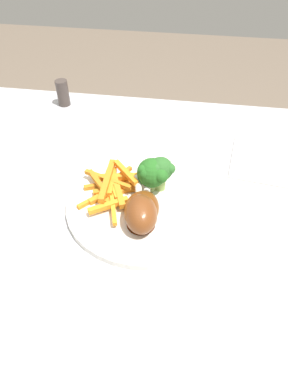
{
  "coord_description": "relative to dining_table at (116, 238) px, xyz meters",
  "views": [
    {
      "loc": [
        0.12,
        -0.43,
        1.17
      ],
      "look_at": [
        0.06,
        0.0,
        0.76
      ],
      "focal_mm": 32.33,
      "sensor_mm": 36.0,
      "label": 1
    }
  ],
  "objects": [
    {
      "name": "napkin",
      "position": [
        0.3,
        0.16,
        0.1
      ],
      "size": [
        0.19,
        0.16,
        0.0
      ],
      "primitive_type": "cube",
      "rotation": [
        0.0,
        0.0,
        3.01
      ],
      "color": "white",
      "rests_on": "dining_table"
    },
    {
      "name": "carrot_fries_pile",
      "position": [
        -0.0,
        0.02,
        0.13
      ],
      "size": [
        0.11,
        0.15,
        0.03
      ],
      "color": "orange",
      "rests_on": "dinner_plate"
    },
    {
      "name": "broccoli_floret_front",
      "position": [
        0.08,
        0.03,
        0.16
      ],
      "size": [
        0.05,
        0.05,
        0.07
      ],
      "color": "#91B159",
      "rests_on": "dinner_plate"
    },
    {
      "name": "dining_table",
      "position": [
        0.0,
        0.0,
        0.0
      ],
      "size": [
        1.21,
        0.77,
        0.73
      ],
      "color": "#B7B7BC",
      "rests_on": "ground_plane"
    },
    {
      "name": "chicken_drumstick_far",
      "position": [
        0.06,
        -0.05,
        0.14
      ],
      "size": [
        0.07,
        0.14,
        0.05
      ],
      "color": "#4E220F",
      "rests_on": "dinner_plate"
    },
    {
      "name": "dinner_plate",
      "position": [
        0.06,
        0.0,
        0.11
      ],
      "size": [
        0.27,
        0.27,
        0.01
      ],
      "primitive_type": "cylinder",
      "color": "white",
      "rests_on": "dining_table"
    },
    {
      "name": "ground_plane",
      "position": [
        0.0,
        0.0,
        -0.63
      ],
      "size": [
        6.0,
        6.0,
        0.0
      ],
      "primitive_type": "plane",
      "color": "#6B5B4C"
    },
    {
      "name": "chicken_drumstick_near",
      "position": [
        0.06,
        -0.04,
        0.13
      ],
      "size": [
        0.06,
        0.14,
        0.04
      ],
      "color": "#4B200A",
      "rests_on": "dinner_plate"
    },
    {
      "name": "broccoli_floret_middle",
      "position": [
        0.07,
        0.03,
        0.15
      ],
      "size": [
        0.06,
        0.05,
        0.07
      ],
      "color": "#93AF60",
      "rests_on": "dinner_plate"
    },
    {
      "name": "pepper_shaker",
      "position": [
        -0.2,
        0.32,
        0.13
      ],
      "size": [
        0.03,
        0.03,
        0.06
      ],
      "primitive_type": "cylinder",
      "color": "#423833",
      "rests_on": "dining_table"
    }
  ]
}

